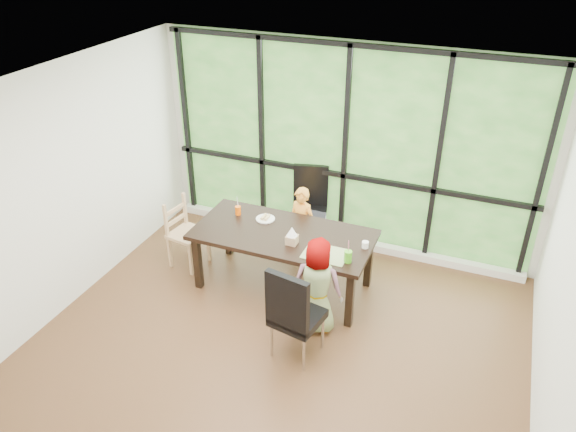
# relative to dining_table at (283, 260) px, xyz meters

# --- Properties ---
(ground) EXTENTS (5.00, 5.00, 0.00)m
(ground) POSITION_rel_dining_table_xyz_m (0.33, -0.96, -0.38)
(ground) COLOR black
(ground) RESTS_ON ground
(back_wall) EXTENTS (5.00, 0.00, 5.00)m
(back_wall) POSITION_rel_dining_table_xyz_m (0.33, 1.29, 0.98)
(back_wall) COLOR silver
(back_wall) RESTS_ON ground
(foliage_backdrop) EXTENTS (4.80, 0.02, 2.65)m
(foliage_backdrop) POSITION_rel_dining_table_xyz_m (0.33, 1.27, 0.98)
(foliage_backdrop) COLOR #295320
(foliage_backdrop) RESTS_ON back_wall
(window_mullions) EXTENTS (4.80, 0.06, 2.65)m
(window_mullions) POSITION_rel_dining_table_xyz_m (0.33, 1.23, 0.98)
(window_mullions) COLOR black
(window_mullions) RESTS_ON back_wall
(window_sill) EXTENTS (4.80, 0.12, 0.10)m
(window_sill) POSITION_rel_dining_table_xyz_m (0.33, 1.19, -0.33)
(window_sill) COLOR silver
(window_sill) RESTS_ON ground
(dining_table) EXTENTS (2.14, 1.15, 0.75)m
(dining_table) POSITION_rel_dining_table_xyz_m (0.00, 0.00, 0.00)
(dining_table) COLOR black
(dining_table) RESTS_ON ground
(chair_window_leather) EXTENTS (0.56, 0.56, 1.08)m
(chair_window_leather) POSITION_rel_dining_table_xyz_m (-0.05, 1.01, 0.17)
(chair_window_leather) COLOR black
(chair_window_leather) RESTS_ON ground
(chair_interior_leather) EXTENTS (0.53, 0.53, 1.08)m
(chair_interior_leather) POSITION_rel_dining_table_xyz_m (0.57, -1.00, 0.17)
(chair_interior_leather) COLOR black
(chair_interior_leather) RESTS_ON ground
(chair_end_beech) EXTENTS (0.46, 0.47, 0.90)m
(chair_end_beech) POSITION_rel_dining_table_xyz_m (-1.29, -0.01, 0.08)
(chair_end_beech) COLOR tan
(chair_end_beech) RESTS_ON ground
(child_toddler) EXTENTS (0.43, 0.33, 1.04)m
(child_toddler) POSITION_rel_dining_table_xyz_m (0.00, 0.60, 0.14)
(child_toddler) COLOR orange
(child_toddler) RESTS_ON ground
(child_older) EXTENTS (0.57, 0.39, 1.11)m
(child_older) POSITION_rel_dining_table_xyz_m (0.61, -0.56, 0.18)
(child_older) COLOR slate
(child_older) RESTS_ON ground
(placemat) EXTENTS (0.48, 0.35, 0.01)m
(placemat) POSITION_rel_dining_table_xyz_m (0.59, -0.23, 0.38)
(placemat) COLOR tan
(placemat) RESTS_ON dining_table
(plate_far) EXTENTS (0.23, 0.23, 0.01)m
(plate_far) POSITION_rel_dining_table_xyz_m (-0.32, 0.21, 0.38)
(plate_far) COLOR white
(plate_far) RESTS_ON dining_table
(plate_near) EXTENTS (0.22, 0.22, 0.01)m
(plate_near) POSITION_rel_dining_table_xyz_m (0.54, -0.24, 0.38)
(plate_near) COLOR white
(plate_near) RESTS_ON dining_table
(orange_cup) EXTENTS (0.07, 0.07, 0.11)m
(orange_cup) POSITION_rel_dining_table_xyz_m (-0.67, 0.20, 0.43)
(orange_cup) COLOR #FA5B05
(orange_cup) RESTS_ON dining_table
(green_cup) EXTENTS (0.08, 0.08, 0.13)m
(green_cup) POSITION_rel_dining_table_xyz_m (0.86, -0.28, 0.44)
(green_cup) COLOR #4EB81E
(green_cup) RESTS_ON dining_table
(white_mug) EXTENTS (0.08, 0.08, 0.08)m
(white_mug) POSITION_rel_dining_table_xyz_m (0.96, 0.05, 0.41)
(white_mug) COLOR white
(white_mug) RESTS_ON dining_table
(tissue_box) EXTENTS (0.12, 0.12, 0.10)m
(tissue_box) POSITION_rel_dining_table_xyz_m (0.18, -0.17, 0.43)
(tissue_box) COLOR tan
(tissue_box) RESTS_ON dining_table
(crepe_rolls_far) EXTENTS (0.10, 0.12, 0.04)m
(crepe_rolls_far) POSITION_rel_dining_table_xyz_m (-0.32, 0.21, 0.41)
(crepe_rolls_far) COLOR tan
(crepe_rolls_far) RESTS_ON plate_far
(crepe_rolls_near) EXTENTS (0.15, 0.12, 0.04)m
(crepe_rolls_near) POSITION_rel_dining_table_xyz_m (0.54, -0.24, 0.41)
(crepe_rolls_near) COLOR tan
(crepe_rolls_near) RESTS_ON plate_near
(straw_white) EXTENTS (0.01, 0.04, 0.20)m
(straw_white) POSITION_rel_dining_table_xyz_m (-0.67, 0.20, 0.53)
(straw_white) COLOR white
(straw_white) RESTS_ON orange_cup
(straw_pink) EXTENTS (0.01, 0.04, 0.20)m
(straw_pink) POSITION_rel_dining_table_xyz_m (0.86, -0.28, 0.55)
(straw_pink) COLOR pink
(straw_pink) RESTS_ON green_cup
(tissue) EXTENTS (0.12, 0.12, 0.11)m
(tissue) POSITION_rel_dining_table_xyz_m (0.18, -0.17, 0.53)
(tissue) COLOR white
(tissue) RESTS_ON tissue_box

